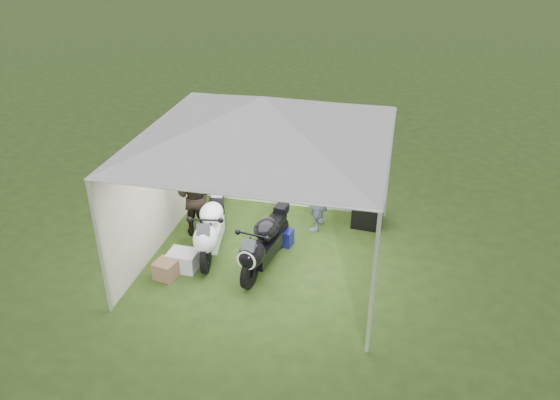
# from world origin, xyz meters

# --- Properties ---
(ground) EXTENTS (80.00, 80.00, 0.00)m
(ground) POSITION_xyz_m (0.00, 0.00, 0.00)
(ground) COLOR #273D16
(ground) RESTS_ON ground
(canopy_tent) EXTENTS (5.66, 5.66, 3.00)m
(canopy_tent) POSITION_xyz_m (-0.00, 0.03, 2.58)
(canopy_tent) COLOR silver
(canopy_tent) RESTS_ON ground
(motorcycle_white) EXTENTS (0.62, 1.92, 0.95)m
(motorcycle_white) POSITION_xyz_m (-0.98, -0.10, 0.53)
(motorcycle_white) COLOR black
(motorcycle_white) RESTS_ON ground
(motorcycle_black) EXTENTS (0.60, 1.87, 0.92)m
(motorcycle_black) POSITION_xyz_m (0.05, -0.36, 0.52)
(motorcycle_black) COLOR black
(motorcycle_black) RESTS_ON ground
(paddock_stand) EXTENTS (0.45, 0.32, 0.31)m
(paddock_stand) POSITION_xyz_m (0.19, 0.48, 0.15)
(paddock_stand) COLOR #2026AA
(paddock_stand) RESTS_ON ground
(person_dark_jacket) EXTENTS (0.81, 0.65, 1.61)m
(person_dark_jacket) POSITION_xyz_m (-1.49, 0.52, 0.81)
(person_dark_jacket) COLOR black
(person_dark_jacket) RESTS_ON ground
(person_blue_jacket) EXTENTS (0.48, 0.68, 1.77)m
(person_blue_jacket) POSITION_xyz_m (0.74, 1.22, 0.89)
(person_blue_jacket) COLOR slate
(person_blue_jacket) RESTS_ON ground
(equipment_box) EXTENTS (0.55, 0.45, 0.52)m
(equipment_box) POSITION_xyz_m (1.66, 1.50, 0.26)
(equipment_box) COLOR black
(equipment_box) RESTS_ON ground
(crate_0) EXTENTS (0.52, 0.41, 0.34)m
(crate_0) POSITION_xyz_m (-1.31, -0.67, 0.17)
(crate_0) COLOR silver
(crate_0) RESTS_ON ground
(crate_1) EXTENTS (0.41, 0.41, 0.31)m
(crate_1) POSITION_xyz_m (-1.50, -0.98, 0.16)
(crate_1) COLOR brown
(crate_1) RESTS_ON ground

